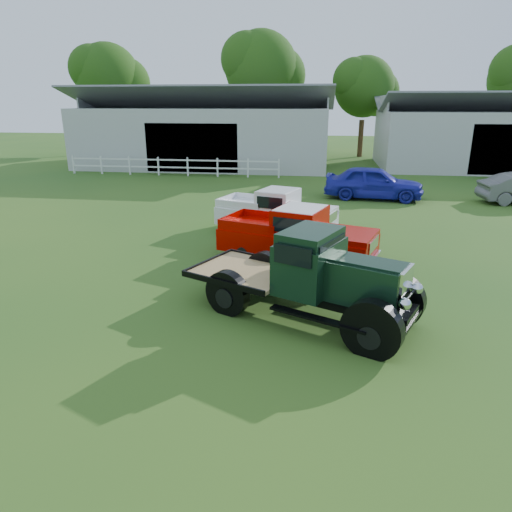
% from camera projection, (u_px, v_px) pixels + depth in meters
% --- Properties ---
extents(ground, '(120.00, 120.00, 0.00)m').
position_uv_depth(ground, '(240.00, 316.00, 10.38)').
color(ground, '#27531C').
extents(shed_left, '(18.80, 10.20, 5.60)m').
position_uv_depth(shed_left, '(208.00, 127.00, 34.80)').
color(shed_left, '#A1A09C').
rests_on(shed_left, ground).
extents(shed_right, '(16.80, 9.20, 5.20)m').
position_uv_depth(shed_right, '(494.00, 131.00, 33.00)').
color(shed_right, '#A1A09C').
rests_on(shed_right, ground).
extents(fence_rail, '(14.20, 0.16, 1.20)m').
position_uv_depth(fence_rail, '(173.00, 166.00, 30.01)').
color(fence_rail, white).
rests_on(fence_rail, ground).
extents(tree_a, '(6.30, 6.30, 10.50)m').
position_uv_depth(tree_a, '(109.00, 95.00, 42.05)').
color(tree_a, '#2D5A11').
rests_on(tree_a, ground).
extents(tree_b, '(6.90, 6.90, 11.50)m').
position_uv_depth(tree_b, '(261.00, 89.00, 40.96)').
color(tree_b, '#2D5A11').
rests_on(tree_b, ground).
extents(tree_c, '(5.40, 5.40, 9.00)m').
position_uv_depth(tree_c, '(363.00, 104.00, 39.22)').
color(tree_c, '#2D5A11').
rests_on(tree_c, ground).
extents(vintage_flatbed, '(5.55, 4.01, 2.05)m').
position_uv_depth(vintage_flatbed, '(305.00, 274.00, 10.05)').
color(vintage_flatbed, black).
rests_on(vintage_flatbed, ground).
extents(red_pickup, '(5.07, 3.23, 1.73)m').
position_uv_depth(red_pickup, '(297.00, 235.00, 13.57)').
color(red_pickup, '#AE0500').
rests_on(red_pickup, ground).
extents(white_pickup, '(4.74, 3.02, 1.62)m').
position_uv_depth(white_pickup, '(276.00, 212.00, 16.60)').
color(white_pickup, white).
rests_on(white_pickup, ground).
extents(misc_car_blue, '(4.97, 2.47, 1.63)m').
position_uv_depth(misc_car_blue, '(374.00, 183.00, 22.71)').
color(misc_car_blue, '#2023A5').
rests_on(misc_car_blue, ground).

